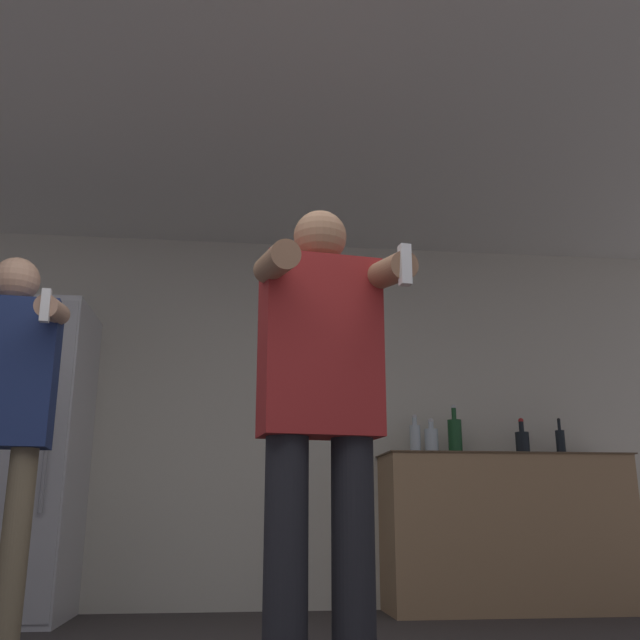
{
  "coord_description": "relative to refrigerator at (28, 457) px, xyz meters",
  "views": [
    {
      "loc": [
        0.06,
        -1.74,
        0.61
      ],
      "look_at": [
        0.35,
        0.75,
        1.29
      ],
      "focal_mm": 40.0,
      "sensor_mm": 36.0,
      "label": 1
    }
  ],
  "objects": [
    {
      "name": "person_woman_foreground",
      "position": [
        1.57,
        -2.13,
        0.02
      ],
      "size": [
        0.55,
        0.51,
        1.72
      ],
      "color": "black",
      "rests_on": "ground_plane"
    },
    {
      "name": "refrigerator",
      "position": [
        0.0,
        0.0,
        0.0
      ],
      "size": [
        0.62,
        0.74,
        1.89
      ],
      "color": "silver",
      "rests_on": "ground_plane"
    },
    {
      "name": "bottle_tall_gin",
      "position": [
        2.59,
        0.14,
        0.15
      ],
      "size": [
        0.09,
        0.09,
        0.25
      ],
      "color": "silver",
      "rests_on": "counter"
    },
    {
      "name": "bottle_green_wine",
      "position": [
        3.23,
        0.14,
        0.14
      ],
      "size": [
        0.09,
        0.09,
        0.26
      ],
      "color": "black",
      "rests_on": "counter"
    },
    {
      "name": "counter",
      "position": [
        3.06,
        0.1,
        -0.45
      ],
      "size": [
        1.64,
        0.54,
        1.0
      ],
      "color": "#997551",
      "rests_on": "ground_plane"
    },
    {
      "name": "bottle_amber_bourbon",
      "position": [
        3.5,
        0.14,
        0.15
      ],
      "size": [
        0.06,
        0.06,
        0.26
      ],
      "color": "black",
      "rests_on": "counter"
    },
    {
      "name": "person_man_side",
      "position": [
        0.24,
        -1.34,
        0.14
      ],
      "size": [
        0.54,
        0.53,
        1.77
      ],
      "color": "#75664C",
      "rests_on": "ground_plane"
    },
    {
      "name": "bottle_short_whiskey",
      "position": [
        2.75,
        0.14,
        0.18
      ],
      "size": [
        0.1,
        0.1,
        0.34
      ],
      "color": "#194723",
      "rests_on": "counter"
    },
    {
      "name": "ceiling_slab",
      "position": [
        1.22,
        -1.26,
        1.63
      ],
      "size": [
        7.0,
        3.74,
        0.05
      ],
      "color": "silver",
      "rests_on": "wall_back"
    },
    {
      "name": "wall_back",
      "position": [
        1.22,
        0.38,
        0.33
      ],
      "size": [
        7.0,
        0.06,
        2.55
      ],
      "color": "beige",
      "rests_on": "ground_plane"
    },
    {
      "name": "bottle_dark_rum",
      "position": [
        2.47,
        0.14,
        0.16
      ],
      "size": [
        0.07,
        0.07,
        0.27
      ],
      "color": "silver",
      "rests_on": "counter"
    }
  ]
}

